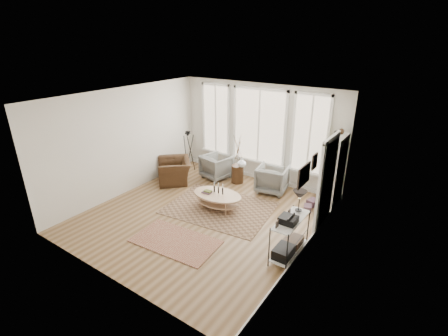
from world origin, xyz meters
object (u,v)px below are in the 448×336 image
Objects in this scene: bookcase at (334,172)px; low_shelf at (290,234)px; coffee_table at (217,197)px; armchair_right at (272,179)px; side_table at (238,159)px; armchair_left at (216,166)px; accent_chair at (174,171)px.

bookcase is 2.56m from low_shelf.
armchair_right is (0.71, 1.68, 0.06)m from coffee_table.
side_table is (-2.77, -0.11, -0.22)m from bookcase.
armchair_right reaches higher than coffee_table.
armchair_left is 0.97× the size of armchair_right.
side_table is at bearing 76.94° from accent_chair.
accent_chair is (-0.89, -0.94, -0.02)m from armchair_left.
side_table is at bearing 104.14° from coffee_table.
coffee_table is 1.83m from armchair_right.
low_shelf is 1.62× the size of armchair_left.
side_table is 1.95m from accent_chair.
side_table reaches higher than armchair_left.
side_table reaches higher than accent_chair.
side_table is (-0.42, 1.65, 0.42)m from coffee_table.
low_shelf reaches higher than coffee_table.
bookcase is 3.56m from armchair_left.
armchair_left is 1.86m from armchair_right.
armchair_left is at bearing 91.83° from accent_chair.
armchair_right is 0.78× the size of accent_chair.
armchair_left is 1.30m from accent_chair.
bookcase is at bearing -164.96° from armchair_left.
armchair_right reaches higher than accent_chair.
low_shelf is at bearing -41.55° from side_table.
bookcase is at bearing 59.37° from accent_chair.
armchair_right is 2.94m from accent_chair.
armchair_left reaches higher than coffee_table.
accent_chair is at bearing 58.93° from armchair_left.
low_shelf is 2.43m from coffee_table.
armchair_right is at bearing -164.88° from armchair_left.
bookcase is at bearing 88.72° from low_shelf.
coffee_table is 1.68× the size of armchair_left.
low_shelf is at bearing -91.28° from bookcase.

